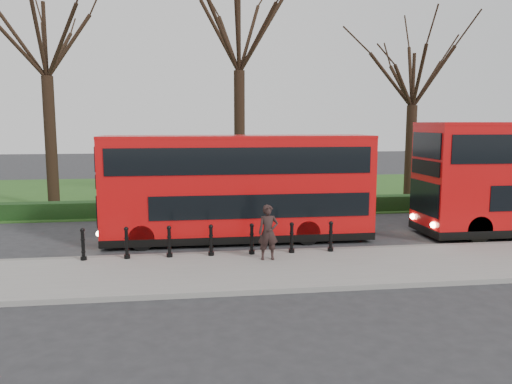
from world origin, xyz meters
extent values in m
plane|color=#28282B|center=(0.00, 0.00, 0.00)|extent=(120.00, 120.00, 0.00)
cube|color=gray|center=(0.00, -3.00, 0.07)|extent=(60.00, 4.00, 0.15)
cube|color=slate|center=(0.00, -1.00, 0.07)|extent=(60.00, 0.25, 0.16)
cube|color=#28521B|center=(0.00, 15.00, 0.03)|extent=(60.00, 18.00, 0.06)
cube|color=black|center=(0.00, 6.80, 0.40)|extent=(60.00, 0.90, 0.80)
cube|color=yellow|center=(0.00, -0.70, 0.01)|extent=(60.00, 0.10, 0.01)
cube|color=yellow|center=(0.00, -0.50, 0.01)|extent=(60.00, 0.10, 0.01)
cylinder|color=black|center=(-8.00, 10.00, 3.48)|extent=(0.60, 0.60, 6.96)
cylinder|color=black|center=(2.00, 10.00, 3.68)|extent=(0.60, 0.60, 7.37)
cylinder|color=black|center=(12.00, 10.00, 2.77)|extent=(0.60, 0.60, 5.54)
cylinder|color=black|center=(-4.25, -1.35, 0.65)|extent=(0.15, 0.15, 1.00)
cylinder|color=black|center=(-2.89, -1.35, 0.65)|extent=(0.15, 0.15, 1.00)
cylinder|color=black|center=(-1.52, -1.35, 0.65)|extent=(0.15, 0.15, 1.00)
cylinder|color=black|center=(-0.15, -1.35, 0.65)|extent=(0.15, 0.15, 1.00)
cylinder|color=black|center=(1.22, -1.35, 0.65)|extent=(0.15, 0.15, 1.00)
cylinder|color=black|center=(2.58, -1.35, 0.65)|extent=(0.15, 0.15, 1.00)
cylinder|color=black|center=(3.95, -1.35, 0.65)|extent=(0.15, 0.15, 1.00)
cube|color=red|center=(1.04, 1.27, 2.19)|extent=(10.15, 2.31, 3.74)
cube|color=black|center=(1.04, 1.27, 0.28)|extent=(10.17, 2.33, 0.28)
cube|color=black|center=(1.78, 0.11, 1.52)|extent=(8.12, 0.04, 0.88)
cube|color=black|center=(1.04, 0.11, 3.18)|extent=(9.59, 0.04, 0.97)
cube|color=black|center=(-4.05, 1.27, 2.49)|extent=(0.06, 2.03, 0.51)
cylinder|color=black|center=(-2.55, 0.26, 0.46)|extent=(0.92, 0.28, 0.92)
cylinder|color=black|center=(-2.55, 2.29, 0.46)|extent=(0.92, 0.28, 0.92)
cylinder|color=black|center=(3.53, 0.26, 0.46)|extent=(0.92, 0.28, 0.92)
cylinder|color=black|center=(3.53, 2.29, 0.46)|extent=(0.92, 0.28, 0.92)
cube|color=black|center=(8.39, 0.86, 2.79)|extent=(0.06, 2.28, 0.57)
cylinder|color=black|center=(10.07, -0.28, 0.52)|extent=(1.03, 0.31, 1.03)
cylinder|color=black|center=(10.07, 2.00, 0.52)|extent=(1.03, 0.31, 1.03)
imported|color=black|center=(1.66, -2.09, 1.04)|extent=(0.66, 0.44, 1.79)
camera|label=1|loc=(-0.87, -17.58, 4.52)|focal=35.00mm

